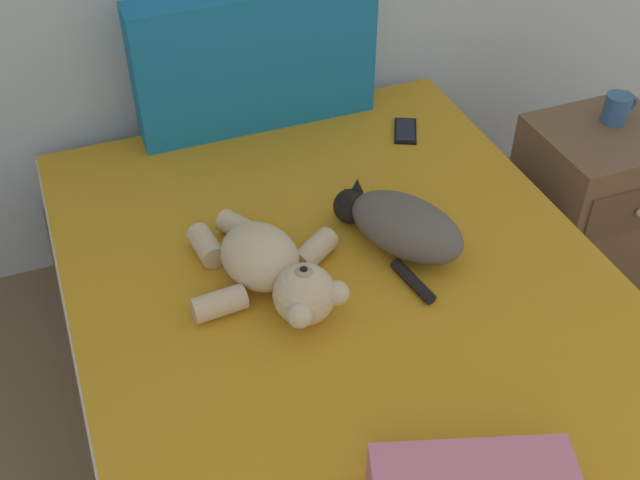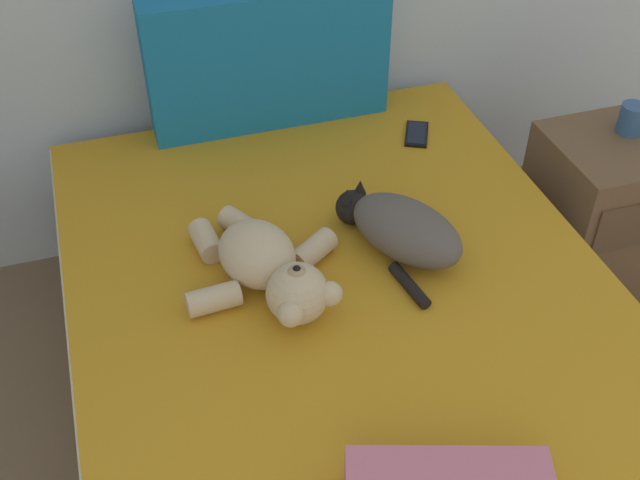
# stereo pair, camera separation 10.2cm
# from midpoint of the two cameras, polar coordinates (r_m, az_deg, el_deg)

# --- Properties ---
(bed) EXTENTS (1.45, 2.09, 0.54)m
(bed) POSITION_cam_midpoint_polar(r_m,az_deg,el_deg) (2.17, 3.90, -10.47)
(bed) COLOR brown
(bed) RESTS_ON ground_plane
(patterned_cushion) EXTENTS (0.78, 0.14, 0.46)m
(patterned_cushion) POSITION_cam_midpoint_polar(r_m,az_deg,el_deg) (2.57, -2.64, 13.11)
(patterned_cushion) COLOR #1972AD
(patterned_cushion) RESTS_ON bed
(cat) EXTENTS (0.33, 0.44, 0.15)m
(cat) POSITION_cam_midpoint_polar(r_m,az_deg,el_deg) (2.11, 7.29, 0.83)
(cat) COLOR #59514C
(cat) RESTS_ON bed
(teddy_bear) EXTENTS (0.44, 0.52, 0.17)m
(teddy_bear) POSITION_cam_midpoint_polar(r_m,az_deg,el_deg) (1.98, -2.34, -1.98)
(teddy_bear) COLOR beige
(teddy_bear) RESTS_ON bed
(cell_phone) EXTENTS (0.13, 0.16, 0.01)m
(cell_phone) POSITION_cam_midpoint_polar(r_m,az_deg,el_deg) (2.62, 8.19, 7.65)
(cell_phone) COLOR black
(cell_phone) RESTS_ON bed
(nightstand) EXTENTS (0.43, 0.42, 0.61)m
(nightstand) POSITION_cam_midpoint_polar(r_m,az_deg,el_deg) (2.80, 20.87, 1.51)
(nightstand) COLOR brown
(nightstand) RESTS_ON ground_plane
(mug) EXTENTS (0.12, 0.08, 0.09)m
(mug) POSITION_cam_midpoint_polar(r_m,az_deg,el_deg) (2.67, 22.88, 8.16)
(mug) COLOR #33598C
(mug) RESTS_ON nightstand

